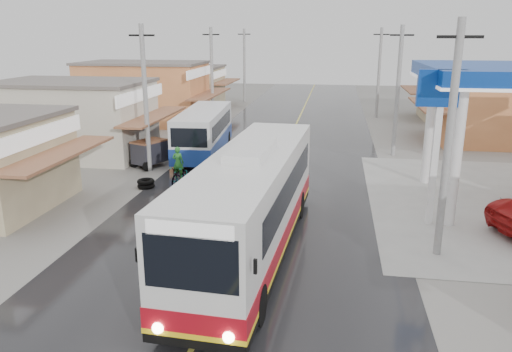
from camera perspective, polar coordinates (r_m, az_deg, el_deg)
The scene contains 11 objects.
ground at distance 18.83m, azimuth -1.63°, elevation -7.50°, with size 120.00×120.00×0.00m, color slate.
road at distance 32.99m, azimuth 3.19°, elevation 2.85°, with size 12.00×90.00×0.02m, color black.
centre_line at distance 32.99m, azimuth 3.19°, elevation 2.87°, with size 0.15×90.00×0.01m, color #D8CC4C.
shopfronts_left at distance 39.28m, azimuth -15.60°, elevation 4.40°, with size 11.00×44.00×5.20m, color #9D8C6B, non-canonical shape.
utility_poles_left at distance 35.32m, azimuth -8.03°, elevation 3.58°, with size 1.60×50.00×8.00m, color gray, non-canonical shape.
utility_poles_right at distance 33.05m, azimuth 15.36°, elevation 2.30°, with size 1.60×36.00×8.00m, color gray, non-canonical shape.
coach_bus at distance 17.21m, azimuth -0.47°, elevation -3.10°, with size 3.47×12.57×3.89m.
second_bus at distance 31.59m, azimuth -5.98°, elevation 5.07°, with size 2.99×8.87×2.89m.
cyclist at distance 25.81m, azimuth -8.73°, elevation 0.45°, with size 0.88×1.95×2.03m.
tricycle_near at distance 29.57m, azimuth -12.10°, elevation 2.73°, with size 2.01×2.41×1.57m.
tyre_stack at distance 25.70m, azimuth -12.47°, elevation -0.85°, with size 0.87×0.87×0.45m.
Camera 1 is at (3.24, -16.96, 7.51)m, focal length 35.00 mm.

